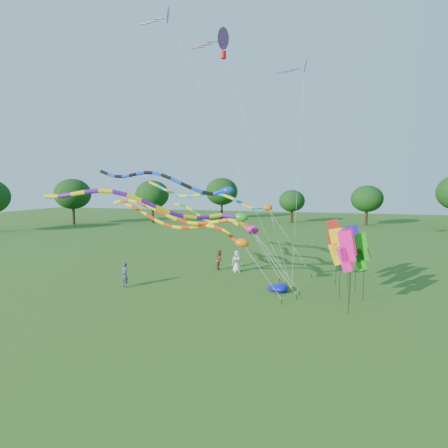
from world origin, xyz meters
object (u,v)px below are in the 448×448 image
(tube_kite_red, at_px, (195,228))
(person_a, at_px, (237,261))
(person_b, at_px, (125,275))
(blue_nylon_heap, at_px, (276,289))
(tube_kite_orange, at_px, (198,218))
(person_c, at_px, (220,260))

(tube_kite_red, relative_size, person_a, 7.33)
(tube_kite_red, height_order, person_b, tube_kite_red)
(tube_kite_red, distance_m, person_a, 6.17)
(blue_nylon_heap, distance_m, person_b, 10.91)
(tube_kite_orange, relative_size, person_b, 7.65)
(tube_kite_orange, relative_size, person_a, 7.74)
(person_b, height_order, person_c, person_b)
(blue_nylon_heap, bearing_deg, person_b, -169.71)
(tube_kite_red, xyz_separation_m, person_b, (-4.73, -2.08, -3.34))
(tube_kite_red, height_order, person_a, tube_kite_red)
(blue_nylon_heap, distance_m, person_a, 6.44)
(person_c, bearing_deg, person_a, -107.82)
(blue_nylon_heap, distance_m, person_c, 7.84)
(person_b, bearing_deg, tube_kite_orange, 44.92)
(person_a, bearing_deg, tube_kite_red, -135.72)
(person_c, bearing_deg, person_b, 140.92)
(blue_nylon_heap, height_order, person_a, person_a)
(person_a, bearing_deg, blue_nylon_heap, -74.59)
(tube_kite_red, xyz_separation_m, person_c, (0.27, 5.20, -3.39))
(tube_kite_orange, relative_size, person_c, 8.15)
(tube_kite_red, relative_size, blue_nylon_heap, 8.04)
(tube_kite_orange, height_order, blue_nylon_heap, tube_kite_orange)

